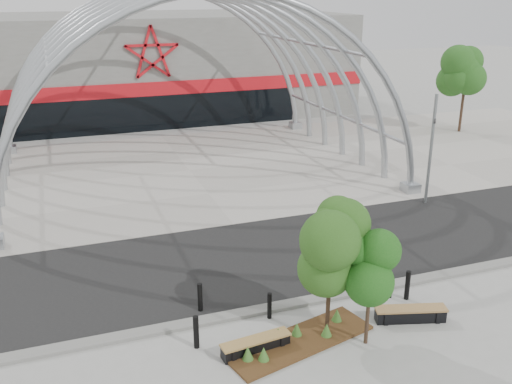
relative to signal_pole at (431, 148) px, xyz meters
The scene contains 18 objects.
ground 12.06m from the signal_pole, 146.84° to the right, with size 140.00×140.00×0.00m, color #9A9A94.
road 10.62m from the signal_pole, 163.48° to the right, with size 140.00×7.00×0.02m, color black.
forecourt 13.67m from the signal_pole, 137.20° to the left, with size 60.00×17.00×0.04m, color #A7A198.
kerb 12.18m from the signal_pole, 145.83° to the right, with size 60.00×0.50×0.12m, color slate.
arena_building 28.79m from the signal_pole, 109.95° to the left, with size 34.00×15.24×8.00m.
vault_canopy 13.67m from the signal_pole, 137.20° to the left, with size 20.80×15.80×20.36m.
planting_bed 14.07m from the signal_pole, 141.01° to the right, with size 4.95×2.58×0.50m.
signal_pole is the anchor object (origin of this frame).
street_tree_0 12.86m from the signal_pole, 138.68° to the right, with size 1.81×1.81×4.12m.
street_tree_1 12.87m from the signal_pole, 133.16° to the right, with size 1.46×1.46×3.45m.
bench_0 15.10m from the signal_pole, 144.26° to the right, with size 2.19×0.70×0.45m.
bench_1 11.45m from the signal_pole, 127.86° to the right, with size 2.34×1.12×0.48m.
bollard_0 15.94m from the signal_pole, 150.02° to the right, with size 0.17×0.17×1.06m, color black.
bollard_1 14.52m from the signal_pole, 155.50° to the right, with size 0.16×0.16×1.01m, color black.
bollard_2 13.35m from the signal_pole, 147.19° to the right, with size 0.14×0.14×0.90m, color black.
bollard_3 10.17m from the signal_pole, 132.32° to the right, with size 0.14×0.14×0.89m, color black.
bollard_4 10.06m from the signal_pole, 129.09° to the right, with size 0.17×0.17×1.06m, color black.
bg_tree_1 16.17m from the signal_pole, 46.01° to the left, with size 2.70×2.70×5.91m.
Camera 1 is at (-7.06, -15.63, 10.15)m, focal length 40.00 mm.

